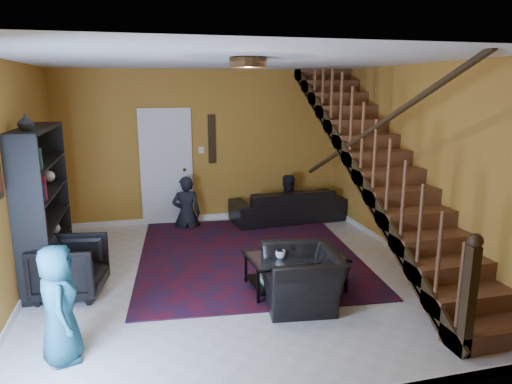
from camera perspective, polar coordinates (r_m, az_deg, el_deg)
The scene contains 20 objects.
floor at distance 6.29m, azimuth -2.63°, elevation -10.35°, with size 5.50×5.50×0.00m, color beige.
room at distance 7.40m, azimuth -15.02°, elevation -6.71°, with size 5.50×5.50×5.50m.
staircase at distance 6.63m, azimuth 15.53°, elevation 3.05°, with size 0.95×5.02×3.18m.
bookshelf at distance 6.56m, azimuth -24.93°, elevation -1.69°, with size 0.35×1.80×2.00m.
door at distance 8.52m, azimuth -11.12°, elevation 2.86°, with size 0.82×0.05×2.05m, color silver.
wall_hanging at distance 8.54m, azimuth -5.54°, elevation 6.63°, with size 0.14×0.03×0.90m, color black.
ceiling_fixture at distance 5.00m, azimuth -1.01°, elevation 15.87°, with size 0.40×0.40×0.10m, color #3F2814.
rug at distance 6.99m, azimuth -1.00°, elevation -7.79°, with size 3.21×3.66×0.02m, color #3F0B15.
sofa at distance 8.67m, azimuth 3.95°, elevation -1.61°, with size 2.11×0.82×0.61m, color black.
armchair_left at distance 6.04m, azimuth -22.15°, elevation -8.75°, with size 0.75×0.77×0.70m, color black.
armchair_right at distance 5.45m, azimuth 5.77°, elevation -10.57°, with size 0.97×0.85×0.63m, color black.
person_adult_a at distance 8.35m, azimuth -8.66°, elevation -2.72°, with size 0.51×0.33×1.40m, color black.
person_adult_b at distance 8.74m, azimuth 3.83°, elevation -2.13°, with size 0.64×0.50×1.33m, color black.
person_child at distance 4.63m, azimuth -23.42°, elevation -12.74°, with size 0.55×0.36×1.13m, color #17495A.
coffee_table at distance 5.83m, azimuth 4.88°, elevation -9.55°, with size 1.22×0.76×0.45m.
cup_a at distance 5.61m, azimuth 3.09°, elevation -7.80°, with size 0.12×0.12×0.10m, color #999999.
cup_b at distance 5.91m, azimuth 7.65°, elevation -6.83°, with size 0.10×0.10×0.09m, color #999999.
bowl at distance 5.89m, azimuth 4.53°, elevation -7.01°, with size 0.22×0.22×0.05m, color #999999.
vase at distance 5.90m, azimuth -26.83°, elevation 7.79°, with size 0.18×0.18×0.19m, color #999999.
popcorn_bucket at distance 5.78m, azimuth -22.94°, elevation -12.47°, with size 0.15×0.15×0.17m, color red.
Camera 1 is at (-1.16, -5.65, 2.49)m, focal length 32.00 mm.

